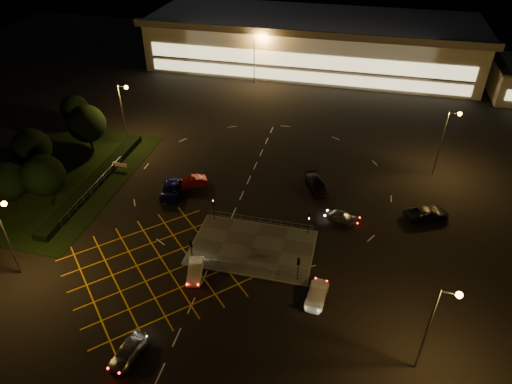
% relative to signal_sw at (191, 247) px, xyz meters
% --- Properties ---
extents(ground, '(180.00, 180.00, 0.00)m').
position_rel_signal_sw_xyz_m(ground, '(4.00, 5.99, -2.37)').
color(ground, black).
rests_on(ground, ground).
extents(pedestrian_island, '(14.00, 9.00, 0.12)m').
position_rel_signal_sw_xyz_m(pedestrian_island, '(6.00, 3.99, -2.31)').
color(pedestrian_island, '#4C4944').
rests_on(pedestrian_island, ground).
extents(grass_verge, '(18.00, 30.00, 0.08)m').
position_rel_signal_sw_xyz_m(grass_verge, '(-24.00, 11.99, -2.33)').
color(grass_verge, black).
rests_on(grass_verge, ground).
extents(hedge, '(2.00, 26.00, 1.00)m').
position_rel_signal_sw_xyz_m(hedge, '(-19.00, 11.99, -1.87)').
color(hedge, black).
rests_on(hedge, ground).
extents(supermarket, '(72.00, 26.50, 10.50)m').
position_rel_signal_sw_xyz_m(supermarket, '(4.00, 67.95, 2.95)').
color(supermarket, beige).
rests_on(supermarket, ground).
extents(streetlight_sw, '(1.78, 0.56, 10.03)m').
position_rel_signal_sw_xyz_m(streetlight_sw, '(-17.56, -6.01, 4.20)').
color(streetlight_sw, slate).
rests_on(streetlight_sw, ground).
extents(streetlight_se, '(1.78, 0.56, 10.03)m').
position_rel_signal_sw_xyz_m(streetlight_se, '(24.44, -8.01, 4.20)').
color(streetlight_se, slate).
rests_on(streetlight_se, ground).
extents(streetlight_nw, '(1.78, 0.56, 10.03)m').
position_rel_signal_sw_xyz_m(streetlight_nw, '(-19.56, 23.99, 4.20)').
color(streetlight_nw, slate).
rests_on(streetlight_nw, ground).
extents(streetlight_ne, '(1.78, 0.56, 10.03)m').
position_rel_signal_sw_xyz_m(streetlight_ne, '(28.44, 25.99, 4.20)').
color(streetlight_ne, slate).
rests_on(streetlight_ne, ground).
extents(streetlight_far_left, '(1.78, 0.56, 10.03)m').
position_rel_signal_sw_xyz_m(streetlight_far_left, '(-5.56, 53.99, 4.20)').
color(streetlight_far_left, slate).
rests_on(streetlight_far_left, ground).
extents(streetlight_far_right, '(1.78, 0.56, 10.03)m').
position_rel_signal_sw_xyz_m(streetlight_far_right, '(34.44, 55.99, 4.20)').
color(streetlight_far_right, slate).
rests_on(streetlight_far_right, ground).
extents(signal_sw, '(0.28, 0.30, 3.15)m').
position_rel_signal_sw_xyz_m(signal_sw, '(0.00, 0.00, 0.00)').
color(signal_sw, black).
rests_on(signal_sw, pedestrian_island).
extents(signal_se, '(0.28, 0.30, 3.15)m').
position_rel_signal_sw_xyz_m(signal_se, '(12.00, 0.00, 0.00)').
color(signal_se, black).
rests_on(signal_se, pedestrian_island).
extents(signal_nw, '(0.28, 0.30, 3.15)m').
position_rel_signal_sw_xyz_m(signal_nw, '(0.00, 7.99, 0.00)').
color(signal_nw, black).
rests_on(signal_nw, pedestrian_island).
extents(signal_ne, '(0.28, 0.30, 3.15)m').
position_rel_signal_sw_xyz_m(signal_ne, '(12.00, 7.99, 0.00)').
color(signal_ne, black).
rests_on(signal_ne, pedestrian_island).
extents(tree_a, '(5.04, 5.04, 6.86)m').
position_rel_signal_sw_xyz_m(tree_a, '(-26.00, 3.99, 1.97)').
color(tree_a, black).
rests_on(tree_a, ground).
extents(tree_b, '(5.40, 5.40, 7.35)m').
position_rel_signal_sw_xyz_m(tree_b, '(-28.00, 11.99, 2.28)').
color(tree_b, black).
rests_on(tree_b, ground).
extents(tree_c, '(5.76, 5.76, 7.84)m').
position_rel_signal_sw_xyz_m(tree_c, '(-24.00, 19.99, 2.59)').
color(tree_c, black).
rests_on(tree_c, ground).
extents(tree_d, '(4.68, 4.68, 6.37)m').
position_rel_signal_sw_xyz_m(tree_d, '(-30.00, 25.99, 1.65)').
color(tree_d, black).
rests_on(tree_d, ground).
extents(tree_e, '(5.40, 5.40, 7.35)m').
position_rel_signal_sw_xyz_m(tree_e, '(-22.00, 5.99, 2.28)').
color(tree_e, black).
rests_on(tree_e, ground).
extents(car_near_silver, '(2.42, 4.60, 1.49)m').
position_rel_signal_sw_xyz_m(car_near_silver, '(-1.49, -13.01, -1.62)').
color(car_near_silver, '#A3A5AA').
rests_on(car_near_silver, ground).
extents(car_queue_white, '(2.25, 4.33, 1.36)m').
position_rel_signal_sw_xyz_m(car_queue_white, '(0.98, -1.81, -1.69)').
color(car_queue_white, silver).
rests_on(car_queue_white, ground).
extents(car_left_blue, '(3.61, 5.96, 1.55)m').
position_rel_signal_sw_xyz_m(car_left_blue, '(-7.36, 11.83, -1.59)').
color(car_left_blue, '#0D0C48').
rests_on(car_left_blue, ground).
extents(car_far_dkgrey, '(4.35, 5.64, 1.53)m').
position_rel_signal_sw_xyz_m(car_far_dkgrey, '(11.78, 17.98, -1.60)').
color(car_far_dkgrey, black).
rests_on(car_far_dkgrey, ground).
extents(car_right_silver, '(4.15, 2.19, 1.35)m').
position_rel_signal_sw_xyz_m(car_right_silver, '(15.83, 11.61, -1.69)').
color(car_right_silver, '#A7ABAE').
rests_on(car_right_silver, ground).
extents(car_circ_red, '(4.69, 3.82, 1.50)m').
position_rel_signal_sw_xyz_m(car_circ_red, '(-5.52, 14.43, -1.62)').
color(car_circ_red, maroon).
rests_on(car_circ_red, ground).
extents(car_east_grey, '(6.25, 4.79, 1.58)m').
position_rel_signal_sw_xyz_m(car_east_grey, '(26.29, 14.66, -1.58)').
color(car_east_grey, black).
rests_on(car_east_grey, ground).
extents(car_approach_white, '(2.38, 4.96, 1.39)m').
position_rel_signal_sw_xyz_m(car_approach_white, '(14.38, -2.03, -1.67)').
color(car_approach_white, white).
rests_on(car_approach_white, ground).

